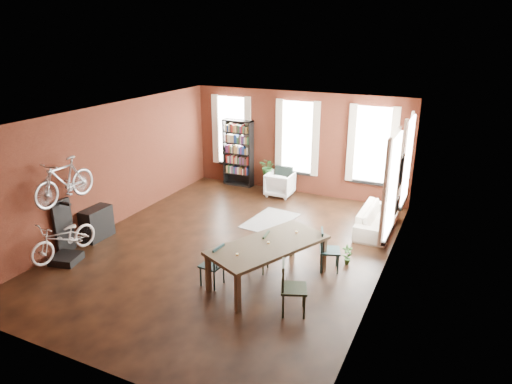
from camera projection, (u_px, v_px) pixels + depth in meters
The scene contains 19 objects.
room at pixel (250, 157), 10.63m from camera, with size 9.00×9.04×3.22m.
dining_table at pixel (268, 262), 9.40m from camera, with size 1.14×2.51×0.86m, color #4A3F2C.
dining_chair_a at pixel (212, 265), 9.25m from camera, with size 0.42×0.42×0.90m, color #173234.
dining_chair_b at pixel (258, 252), 9.80m from camera, with size 0.41×0.41×0.89m, color #1C2E1B.
dining_chair_c at pixel (294, 288), 8.30m from camera, with size 0.47×0.47×1.02m, color black.
dining_chair_d at pixel (330, 250), 9.82m from camera, with size 0.43×0.43×0.93m, color #183435.
bookshelf at pixel (238, 153), 15.02m from camera, with size 1.00×0.32×2.20m, color black.
white_armchair at pixel (280, 183), 14.28m from camera, with size 0.80×0.74×0.82m, color silver.
cream_sofa at pixel (378, 215), 11.81m from camera, with size 2.08×0.61×0.81m, color beige.
striped_rug at pixel (270, 221), 12.50m from camera, with size 1.05×1.68×0.01m, color black.
bike_trainer at pixel (66, 259), 10.27m from camera, with size 0.58×0.58×0.17m, color black.
bike_wall_rack at pixel (63, 227), 10.55m from camera, with size 0.16×0.60×1.30m, color black.
console_table at pixel (97, 223), 11.35m from camera, with size 0.40×0.80×0.80m, color black.
plant_stand at pixel (268, 184), 14.57m from camera, with size 0.28×0.28×0.56m, color black.
plant_by_sofa at pixel (388, 209), 12.87m from camera, with size 0.38×0.69×0.31m, color #285823.
plant_small at pixel (347, 261), 10.18m from camera, with size 0.24×0.46×0.16m, color #2F5C24.
bicycle_floor at pixel (61, 222), 9.96m from camera, with size 0.57×0.86×1.63m, color beige.
bicycle_hung at pixel (62, 167), 9.95m from camera, with size 0.47×1.00×1.66m, color #A5A8AD.
plant_on_stand at pixel (268, 169), 14.43m from camera, with size 0.51×0.57×0.44m, color #245622.
Camera 1 is at (4.77, -8.62, 4.97)m, focal length 32.00 mm.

